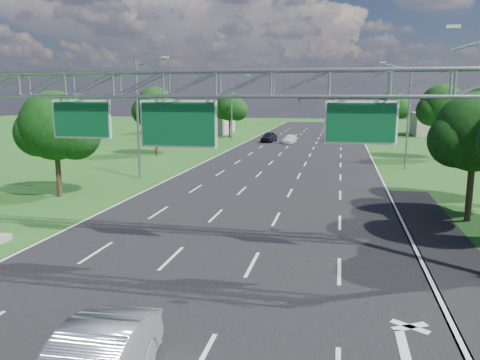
# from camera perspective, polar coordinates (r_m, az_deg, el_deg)

# --- Properties ---
(ground) EXTENTS (220.00, 220.00, 0.00)m
(ground) POSITION_cam_1_polar(r_m,az_deg,el_deg) (37.97, 3.96, -0.43)
(ground) COLOR #225419
(ground) RESTS_ON ground
(road) EXTENTS (18.00, 180.00, 0.02)m
(road) POSITION_cam_1_polar(r_m,az_deg,el_deg) (37.97, 3.96, -0.43)
(road) COLOR black
(road) RESTS_ON ground
(road_flare) EXTENTS (3.00, 30.00, 0.02)m
(road_flare) POSITION_cam_1_polar(r_m,az_deg,el_deg) (22.65, 24.40, -8.78)
(road_flare) COLOR black
(road_flare) RESTS_ON ground
(sign_gantry) EXTENTS (23.50, 1.00, 9.56)m
(sign_gantry) POSITION_cam_1_polar(r_m,az_deg,el_deg) (19.56, -2.44, 9.83)
(sign_gantry) COLOR gray
(sign_gantry) RESTS_ON ground
(traffic_signal) EXTENTS (12.21, 0.24, 7.00)m
(traffic_signal) POSITION_cam_1_polar(r_m,az_deg,el_deg) (72.00, 14.02, 8.49)
(traffic_signal) COLOR black
(traffic_signal) RESTS_ON ground
(streetlight_l_near) EXTENTS (2.97, 0.22, 10.16)m
(streetlight_l_near) POSITION_cam_1_polar(r_m,az_deg,el_deg) (40.50, -12.14, 7.99)
(streetlight_l_near) COLOR gray
(streetlight_l_near) RESTS_ON ground
(streetlight_l_far) EXTENTS (2.97, 0.22, 10.16)m
(streetlight_l_far) POSITION_cam_1_polar(r_m,az_deg,el_deg) (73.83, -0.87, 9.15)
(streetlight_l_far) COLOR gray
(streetlight_l_far) RESTS_ON ground
(streetlight_r_mid) EXTENTS (2.97, 0.22, 10.16)m
(streetlight_r_mid) POSITION_cam_1_polar(r_m,az_deg,el_deg) (47.36, 19.64, 7.92)
(streetlight_r_mid) COLOR gray
(streetlight_r_mid) RESTS_ON ground
(tree_verge_la) EXTENTS (5.76, 4.80, 7.40)m
(tree_verge_la) POSITION_cam_1_polar(r_m,az_deg,el_deg) (34.81, -21.44, 5.81)
(tree_verge_la) COLOR #2D2116
(tree_verge_la) RESTS_ON ground
(tree_verge_lb) EXTENTS (5.76, 4.80, 8.06)m
(tree_verge_lb) POSITION_cam_1_polar(r_m,az_deg,el_deg) (56.14, -10.17, 8.46)
(tree_verge_lb) COLOR #2D2116
(tree_verge_lb) RESTS_ON ground
(tree_verge_lc) EXTENTS (5.76, 4.80, 7.62)m
(tree_verge_lc) POSITION_cam_1_polar(r_m,az_deg,el_deg) (79.12, -1.21, 8.78)
(tree_verge_lc) COLOR #2D2116
(tree_verge_lc) RESTS_ON ground
(tree_verge_rd) EXTENTS (5.76, 4.80, 8.28)m
(tree_verge_rd) POSITION_cam_1_polar(r_m,az_deg,el_deg) (56.06, 23.47, 8.00)
(tree_verge_rd) COLOR #2D2116
(tree_verge_rd) RESTS_ON ground
(tree_verge_re) EXTENTS (5.76, 4.80, 7.84)m
(tree_verge_re) POSITION_cam_1_polar(r_m,az_deg,el_deg) (85.46, 18.22, 8.54)
(tree_verge_re) COLOR #2D2116
(tree_verge_re) RESTS_ON ground
(building_left) EXTENTS (14.00, 10.00, 5.00)m
(building_left) POSITION_cam_1_polar(r_m,az_deg,el_deg) (89.31, -5.74, 7.32)
(building_left) COLOR #B0A693
(building_left) RESTS_ON ground
(building_right) EXTENTS (12.00, 9.00, 4.00)m
(building_right) POSITION_cam_1_polar(r_m,az_deg,el_deg) (91.04, 24.10, 6.22)
(building_right) COLOR #B0A693
(building_right) RESTS_ON ground
(car_queue_a) EXTENTS (2.10, 4.19, 1.17)m
(car_queue_a) POSITION_cam_1_polar(r_m,az_deg,el_deg) (70.39, 6.07, 4.96)
(car_queue_a) COLOR white
(car_queue_a) RESTS_ON ground
(car_queue_b) EXTENTS (2.37, 4.36, 1.16)m
(car_queue_b) POSITION_cam_1_polar(r_m,az_deg,el_deg) (74.83, 11.13, 5.14)
(car_queue_b) COLOR black
(car_queue_b) RESTS_ON ground
(car_queue_c) EXTENTS (2.26, 4.64, 1.53)m
(car_queue_c) POSITION_cam_1_polar(r_m,az_deg,el_deg) (71.93, 3.56, 5.25)
(car_queue_c) COLOR black
(car_queue_c) RESTS_ON ground
(box_truck) EXTENTS (2.41, 7.90, 2.98)m
(box_truck) POSITION_cam_1_polar(r_m,az_deg,el_deg) (79.48, 14.12, 5.92)
(box_truck) COLOR silver
(box_truck) RESTS_ON ground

